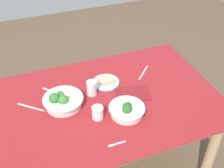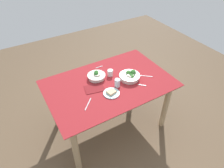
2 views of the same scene
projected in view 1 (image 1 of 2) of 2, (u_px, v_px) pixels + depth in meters
dining_table at (105, 114)px, 1.88m from camera, size 1.45×0.94×0.74m
broccoli_bowl_far at (62, 101)px, 1.75m from camera, size 0.25×0.25×0.11m
broccoli_bowl_near at (127, 110)px, 1.70m from camera, size 0.21×0.21×0.09m
bread_side_plate at (106, 82)px, 1.94m from camera, size 0.18×0.18×0.04m
water_glass_center at (92, 88)px, 1.83m from camera, size 0.06×0.06×0.10m
water_glass_side at (98, 113)px, 1.67m from camera, size 0.07×0.07×0.08m
fork_by_far_bowl at (48, 90)px, 1.89m from camera, size 0.07×0.07×0.00m
fork_by_near_bowl at (116, 144)px, 1.54m from camera, size 0.10×0.01×0.00m
table_knife_left at (31, 107)px, 1.76m from camera, size 0.15×0.13×0.00m
table_knife_right at (143, 73)px, 2.04m from camera, size 0.13×0.13×0.00m
napkin_folded_upper at (133, 94)px, 1.86m from camera, size 0.24×0.19×0.01m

